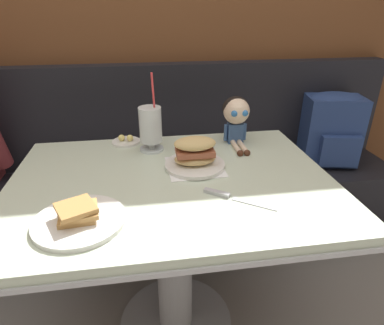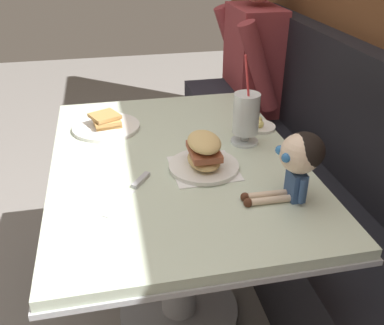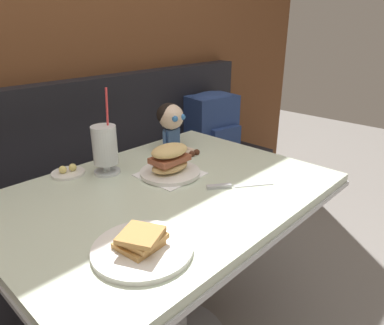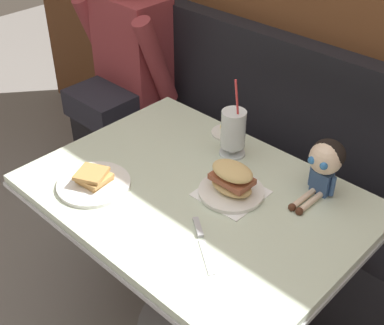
{
  "view_description": "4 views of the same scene",
  "coord_description": "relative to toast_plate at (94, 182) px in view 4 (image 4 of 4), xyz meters",
  "views": [
    {
      "loc": [
        -0.08,
        -0.81,
        1.28
      ],
      "look_at": [
        0.08,
        0.24,
        0.76
      ],
      "focal_mm": 30.64,
      "sensor_mm": 36.0,
      "label": 1
    },
    {
      "loc": [
        1.22,
        -0.02,
        1.41
      ],
      "look_at": [
        0.08,
        0.22,
        0.76
      ],
      "focal_mm": 40.09,
      "sensor_mm": 36.0,
      "label": 2
    },
    {
      "loc": [
        -0.72,
        -0.63,
        1.27
      ],
      "look_at": [
        0.1,
        0.15,
        0.82
      ],
      "focal_mm": 33.29,
      "sensor_mm": 36.0,
      "label": 3
    },
    {
      "loc": [
        0.93,
        -0.82,
        1.83
      ],
      "look_at": [
        -0.03,
        0.19,
        0.84
      ],
      "focal_mm": 48.68,
      "sensor_mm": 36.0,
      "label": 4
    }
  ],
  "objects": [
    {
      "name": "diner_patron",
      "position": [
        -0.76,
        0.8,
        -0.01
      ],
      "size": [
        0.55,
        0.48,
        0.81
      ],
      "color": "maroon",
      "rests_on": "booth_bench"
    },
    {
      "name": "butter_knife",
      "position": [
        0.43,
        0.07,
        -0.01
      ],
      "size": [
        0.2,
        0.15,
        0.01
      ],
      "color": "silver",
      "rests_on": "diner_table"
    },
    {
      "name": "toast_plate",
      "position": [
        0.0,
        0.0,
        0.0
      ],
      "size": [
        0.25,
        0.25,
        0.06
      ],
      "color": "white",
      "rests_on": "diner_table"
    },
    {
      "name": "milkshake_glass",
      "position": [
        0.22,
        0.47,
        0.09
      ],
      "size": [
        0.1,
        0.1,
        0.32
      ],
      "color": "silver",
      "rests_on": "diner_table"
    },
    {
      "name": "butter_saucer",
      "position": [
        0.11,
        0.56,
        -0.01
      ],
      "size": [
        0.12,
        0.12,
        0.04
      ],
      "color": "white",
      "rests_on": "diner_table"
    },
    {
      "name": "diner_table",
      "position": [
        0.27,
        0.22,
        -0.21
      ],
      "size": [
        1.11,
        0.81,
        0.74
      ],
      "color": "beige",
      "rests_on": "ground"
    },
    {
      "name": "booth_bench",
      "position": [
        0.27,
        0.84,
        -0.43
      ],
      "size": [
        2.6,
        0.48,
        1.0
      ],
      "color": "black",
      "rests_on": "ground"
    },
    {
      "name": "sandwich_plate",
      "position": [
        0.37,
        0.29,
        0.03
      ],
      "size": [
        0.22,
        0.22,
        0.12
      ],
      "color": "white",
      "rests_on": "diner_table"
    },
    {
      "name": "seated_doll",
      "position": [
        0.57,
        0.5,
        0.11
      ],
      "size": [
        0.11,
        0.22,
        0.2
      ],
      "color": "#385689",
      "rests_on": "diner_table"
    }
  ]
}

